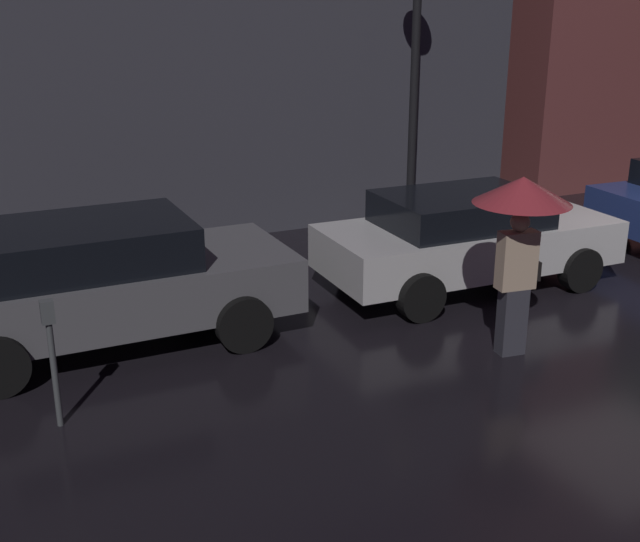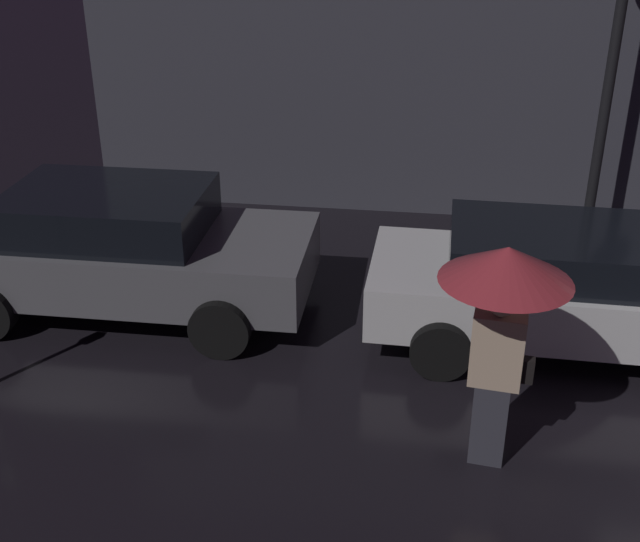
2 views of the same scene
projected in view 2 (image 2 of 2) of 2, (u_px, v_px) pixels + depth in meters
The scene contains 3 objects.
parked_car_grey at pixel (123, 247), 9.28m from camera, with size 4.29×2.04×1.47m.
parked_car_white at pixel (561, 285), 8.56m from camera, with size 4.17×1.92×1.34m.
pedestrian_with_umbrella at pixel (504, 295), 6.37m from camera, with size 1.07×1.07×2.06m.
Camera 2 is at (-3.51, -6.55, 4.62)m, focal length 45.00 mm.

